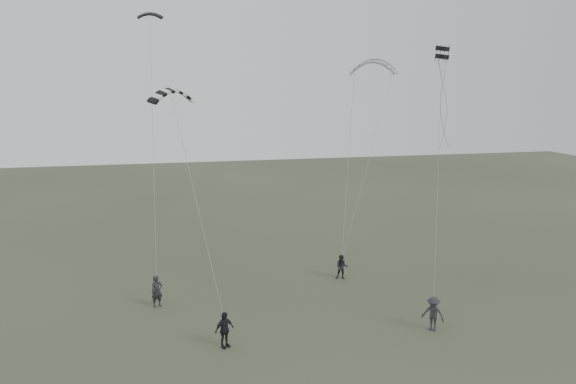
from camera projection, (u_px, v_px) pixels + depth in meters
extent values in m
plane|color=#36422D|center=(296.00, 334.00, 30.67)|extent=(140.00, 140.00, 0.00)
imported|color=#222228|center=(157.00, 291.00, 34.26)|extent=(0.83, 0.68, 1.95)
imported|color=black|center=(342.00, 267.00, 39.12)|extent=(1.04, 0.94, 1.73)
imported|color=black|center=(224.00, 330.00, 28.93)|extent=(1.22, 0.97, 1.93)
imported|color=#2A2A30|center=(433.00, 314.00, 30.91)|extent=(1.40, 1.41, 1.96)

